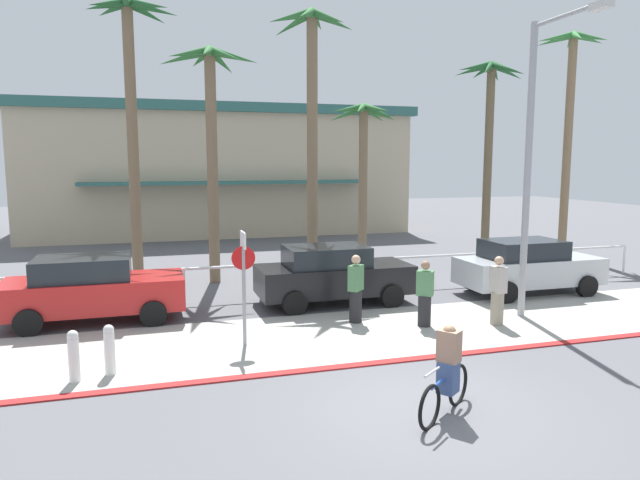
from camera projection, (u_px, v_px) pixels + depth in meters
name	position (u px, v px, depth m)	size (l,w,h in m)	color
ground_plane	(286.00, 285.00, 19.07)	(80.00, 80.00, 0.00)	#5B5B60
sidewalk_strip	(343.00, 335.00, 13.57)	(44.00, 4.00, 0.02)	#ADAAA0
curb_paint	(375.00, 363.00, 11.67)	(44.00, 0.24, 0.03)	maroon
building_backdrop	(215.00, 170.00, 35.35)	(21.36, 12.91, 7.12)	#BCAD8E
rail_fence	(297.00, 268.00, 17.53)	(24.90, 0.08, 1.04)	white
stop_sign_bike_lane	(244.00, 272.00, 12.59)	(0.52, 0.56, 2.56)	gray
bollard_0	(110.00, 349.00, 10.97)	(0.20, 0.20, 1.00)	white
bollard_1	(74.00, 356.00, 10.61)	(0.20, 0.20, 1.00)	white
streetlight_curb	(534.00, 153.00, 14.45)	(0.24, 2.54, 7.50)	#9EA0A5
palm_tree_2	(131.00, 75.00, 18.83)	(2.94, 3.32, 9.32)	#756047
palm_tree_3	(210.00, 109.00, 18.81)	(3.26, 3.42, 7.78)	#756047
palm_tree_4	(311.00, 92.00, 18.94)	(2.94, 3.10, 9.01)	#756047
palm_tree_5	(364.00, 139.00, 23.15)	(3.09, 3.23, 6.39)	#756047
palm_tree_6	(490.00, 111.00, 24.78)	(3.19, 3.32, 8.33)	brown
palm_tree_7	(570.00, 99.00, 24.63)	(3.35, 3.13, 9.55)	#846B4C
car_red_1	(92.00, 289.00, 14.61)	(4.40, 2.02, 1.69)	red
car_black_2	(332.00, 274.00, 16.48)	(4.40, 2.02, 1.69)	black
car_silver_3	(528.00, 266.00, 17.75)	(4.40, 2.02, 1.69)	#B2B7BC
cyclist_blue_0	(447.00, 373.00, 9.27)	(1.49, 1.15, 1.50)	black
pedestrian_0	(425.00, 297.00, 14.18)	(0.48, 0.45, 1.66)	#232326
pedestrian_1	(498.00, 293.00, 14.34)	(0.34, 0.42, 1.75)	gray
pedestrian_2	(356.00, 292.00, 14.53)	(0.47, 0.46, 1.75)	#232326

